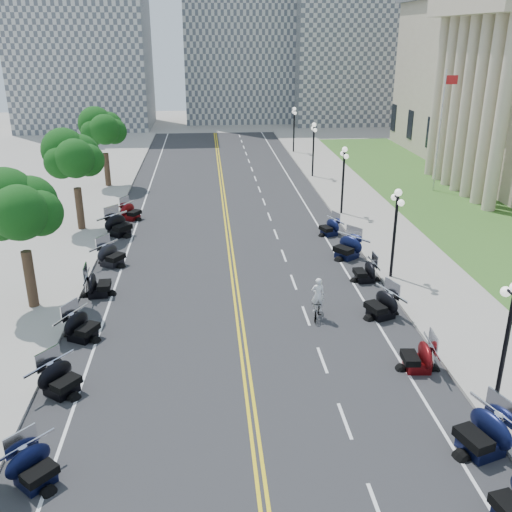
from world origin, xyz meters
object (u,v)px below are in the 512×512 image
object	(u,v)px
motorcycle_n_3	(483,432)
cyclist_rider	(318,283)
bicycle	(317,309)
flagpole	(440,133)

from	to	relation	value
motorcycle_n_3	cyclist_rider	distance (m)	10.32
bicycle	flagpole	bearing A→B (deg)	76.14
cyclist_rider	flagpole	bearing A→B (deg)	-122.75
flagpole	cyclist_rider	xyz separation A→B (m)	(-14.32, -22.27, -3.19)
bicycle	cyclist_rider	distance (m)	1.33
flagpole	bicycle	size ratio (longest dim) A/B	6.35
flagpole	bicycle	world-z (taller)	flagpole
flagpole	cyclist_rider	bearing A→B (deg)	-122.75
flagpole	bicycle	xyz separation A→B (m)	(-14.32, -22.27, -4.53)
flagpole	cyclist_rider	distance (m)	26.67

